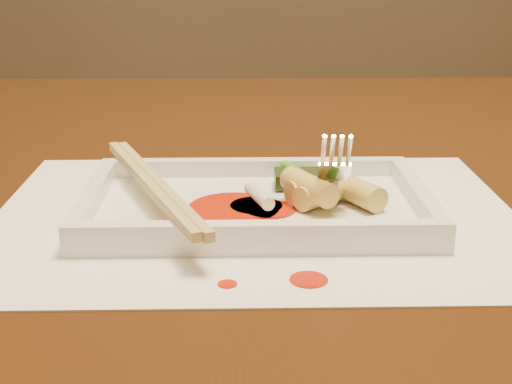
{
  "coord_description": "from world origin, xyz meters",
  "views": [
    {
      "loc": [
        0.07,
        -0.66,
        0.95
      ],
      "look_at": [
        0.09,
        -0.15,
        0.77
      ],
      "focal_mm": 50.0,
      "sensor_mm": 36.0,
      "label": 1
    }
  ],
  "objects_px": {
    "fork": "(348,104)",
    "placemat": "(256,215)",
    "plate_base": "(256,209)",
    "table": "(169,255)",
    "chopstick_a": "(147,183)"
  },
  "relations": [
    {
      "from": "fork",
      "to": "placemat",
      "type": "bearing_deg",
      "value": -165.58
    },
    {
      "from": "placemat",
      "to": "plate_base",
      "type": "relative_size",
      "value": 1.54
    },
    {
      "from": "table",
      "to": "chopstick_a",
      "type": "height_order",
      "value": "chopstick_a"
    },
    {
      "from": "fork",
      "to": "table",
      "type": "bearing_deg",
      "value": 138.89
    },
    {
      "from": "placemat",
      "to": "fork",
      "type": "relative_size",
      "value": 2.86
    },
    {
      "from": "placemat",
      "to": "plate_base",
      "type": "height_order",
      "value": "plate_base"
    },
    {
      "from": "chopstick_a",
      "to": "fork",
      "type": "xyz_separation_m",
      "value": [
        0.15,
        0.02,
        0.06
      ]
    },
    {
      "from": "placemat",
      "to": "chopstick_a",
      "type": "distance_m",
      "value": 0.09
    },
    {
      "from": "table",
      "to": "plate_base",
      "type": "bearing_deg",
      "value": -60.93
    },
    {
      "from": "table",
      "to": "fork",
      "type": "xyz_separation_m",
      "value": [
        0.16,
        -0.14,
        0.18
      ]
    },
    {
      "from": "table",
      "to": "fork",
      "type": "relative_size",
      "value": 10.0
    },
    {
      "from": "placemat",
      "to": "plate_base",
      "type": "distance_m",
      "value": 0.0
    },
    {
      "from": "plate_base",
      "to": "chopstick_a",
      "type": "relative_size",
      "value": 1.12
    },
    {
      "from": "table",
      "to": "plate_base",
      "type": "height_order",
      "value": "plate_base"
    },
    {
      "from": "table",
      "to": "fork",
      "type": "bearing_deg",
      "value": -41.11
    }
  ]
}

